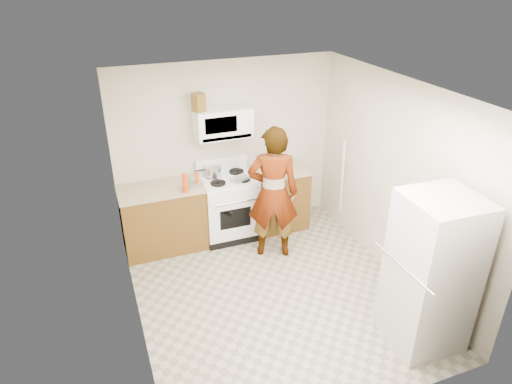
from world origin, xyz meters
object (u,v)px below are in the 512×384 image
saucepan (213,171)px  gas_range (228,206)px  kettle (274,158)px  fridge (431,273)px  person (273,193)px  microwave (223,122)px

saucepan → gas_range: bearing=-30.4°
gas_range → kettle: kettle is taller
kettle → fridge: bearing=-57.6°
person → saucepan: size_ratio=8.19×
person → microwave: bearing=-41.2°
microwave → fridge: bearing=-65.9°
fridge → gas_range: bearing=118.0°
fridge → saucepan: (-1.45, 2.82, 0.17)m
fridge → microwave: bearing=117.0°
fridge → kettle: (-0.48, 2.92, 0.18)m
person → kettle: (0.37, 0.86, 0.11)m
microwave → saucepan: microwave is taller
microwave → kettle: microwave is taller
gas_range → saucepan: gas_range is taller
fridge → kettle: 2.97m
gas_range → saucepan: (-0.18, 0.10, 0.53)m
kettle → saucepan: kettle is taller
saucepan → microwave: bearing=7.7°
gas_range → microwave: (0.00, 0.13, 1.21)m
person → kettle: bearing=-92.4°
microwave → saucepan: bearing=-172.3°
person → fridge: (0.86, -2.06, -0.07)m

